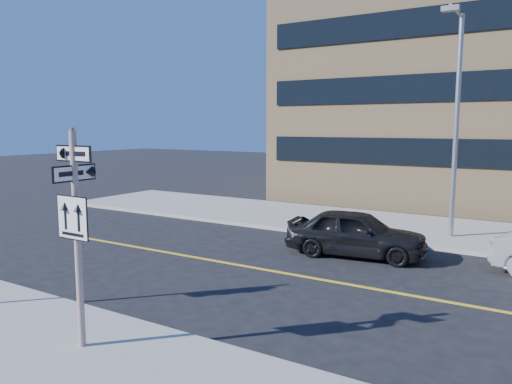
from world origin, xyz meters
The scene contains 5 objects.
ground centered at (0.00, 0.00, 0.00)m, with size 120.00×120.00×0.00m, color black.
sign_pole centered at (0.00, -2.51, 2.44)m, with size 0.92×0.92×4.06m.
parked_car_a centered at (1.80, 6.95, 0.77)m, with size 4.50×1.81×1.53m, color black.
streetlight_a centered at (4.00, 10.76, 4.76)m, with size 0.55×2.25×8.00m.
building_brick centered at (2.00, 25.00, 9.00)m, with size 18.00×18.00×18.00m, color tan.
Camera 1 is at (7.46, -8.32, 4.24)m, focal length 35.00 mm.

